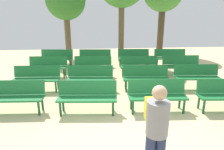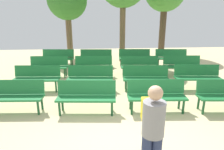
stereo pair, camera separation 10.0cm
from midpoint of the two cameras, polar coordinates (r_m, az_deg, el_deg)
name	(u,v)px [view 2 (the right image)]	position (r m, az deg, el deg)	size (l,w,h in m)	color
ground_plane	(124,146)	(4.39, 4.27, -19.66)	(24.00, 24.00, 0.00)	beige
bench_r0_c0	(14,94)	(6.10, -25.77, -4.99)	(1.63, 0.57, 0.87)	#1E7238
bench_r0_c1	(86,95)	(5.50, -6.81, -5.67)	(1.64, 0.62, 0.87)	#1E7238
bench_r0_c2	(156,94)	(5.68, 13.07, -5.23)	(1.62, 0.57, 0.87)	#1E7238
bench_r1_c0	(37,77)	(7.48, -20.32, -0.41)	(1.63, 0.58, 0.87)	#1E7238
bench_r1_c1	(90,76)	(7.06, -5.85, -0.40)	(1.64, 0.62, 0.87)	#1E7238
bench_r1_c2	(146,76)	(7.15, 10.02, -0.37)	(1.64, 0.63, 0.87)	#1E7238
bench_r1_c3	(197,76)	(7.77, 23.57, -0.15)	(1.64, 0.62, 0.87)	#1E7238
bench_r2_c0	(49,65)	(8.97, -17.32, 2.70)	(1.62, 0.56, 0.87)	#1E7238
bench_r2_c1	(93,65)	(8.64, -4.99, 2.89)	(1.63, 0.59, 0.87)	#1E7238
bench_r2_c2	(140,65)	(8.71, 8.23, 2.90)	(1.64, 0.63, 0.87)	#1E7238
bench_r2_c3	(182,64)	(9.22, 19.71, 2.86)	(1.64, 0.62, 0.87)	#1E7238
bench_r3_c0	(58,57)	(10.57, -14.95, 5.02)	(1.64, 0.62, 0.87)	#1E7238
bench_r3_c1	(96,57)	(10.24, -4.34, 5.17)	(1.64, 0.62, 0.87)	#1E7238
bench_r3_c2	(135,57)	(10.35, 6.76, 5.24)	(1.63, 0.60, 0.87)	#1E7238
bench_r3_c3	(171,57)	(10.73, 16.89, 5.04)	(1.64, 0.62, 0.87)	#1E7238
tree_2	(67,1)	(12.16, -12.48, 20.03)	(2.23, 2.23, 4.48)	brown
visitor_with_backpack	(152,128)	(3.24, 12.40, -14.73)	(0.36, 0.54, 1.65)	navy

